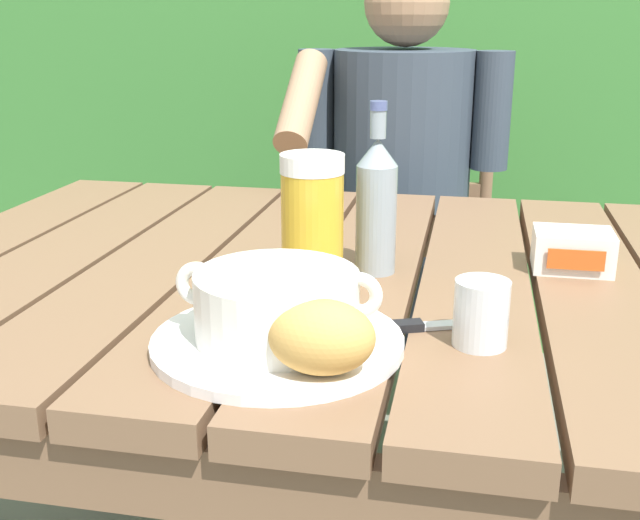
{
  "coord_description": "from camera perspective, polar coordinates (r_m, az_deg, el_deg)",
  "views": [
    {
      "loc": [
        0.14,
        -1.04,
        1.07
      ],
      "look_at": [
        -0.03,
        -0.2,
        0.79
      ],
      "focal_mm": 43.28,
      "sensor_mm": 36.0,
      "label": 1
    }
  ],
  "objects": [
    {
      "name": "dining_table",
      "position": [
        1.14,
        3.29,
        -4.43
      ],
      "size": [
        1.39,
        0.95,
        0.72
      ],
      "color": "brown",
      "rests_on": "ground_plane"
    },
    {
      "name": "hedge_backdrop",
      "position": [
        2.75,
        13.46,
        16.41
      ],
      "size": [
        3.55,
        0.94,
        2.02
      ],
      "color": "#3A7933",
      "rests_on": "ground_plane"
    },
    {
      "name": "chair_near_diner",
      "position": [
        2.05,
        6.22,
        0.47
      ],
      "size": [
        0.44,
        0.41,
        0.92
      ],
      "color": "brown",
      "rests_on": "ground_plane"
    },
    {
      "name": "person_eating",
      "position": [
        1.8,
        5.79,
        6.1
      ],
      "size": [
        0.48,
        0.47,
        1.2
      ],
      "color": "#343F4C",
      "rests_on": "ground_plane"
    },
    {
      "name": "serving_plate",
      "position": [
        0.85,
        -3.14,
        -6.06
      ],
      "size": [
        0.28,
        0.28,
        0.01
      ],
      "color": "white",
      "rests_on": "dining_table"
    },
    {
      "name": "soup_bowl",
      "position": [
        0.83,
        -3.19,
        -3.25
      ],
      "size": [
        0.23,
        0.18,
        0.08
      ],
      "color": "white",
      "rests_on": "serving_plate"
    },
    {
      "name": "bread_roll",
      "position": [
        0.75,
        0.13,
        -5.72
      ],
      "size": [
        0.11,
        0.09,
        0.07
      ],
      "color": "gold",
      "rests_on": "serving_plate"
    },
    {
      "name": "beer_glass",
      "position": [
        1.03,
        -0.57,
        3.14
      ],
      "size": [
        0.09,
        0.09,
        0.17
      ],
      "color": "gold",
      "rests_on": "dining_table"
    },
    {
      "name": "beer_bottle",
      "position": [
        1.06,
        4.19,
        4.2
      ],
      "size": [
        0.06,
        0.06,
        0.24
      ],
      "color": "#89959C",
      "rests_on": "dining_table"
    },
    {
      "name": "water_glass_small",
      "position": [
        0.86,
        11.83,
        -3.87
      ],
      "size": [
        0.06,
        0.06,
        0.07
      ],
      "color": "silver",
      "rests_on": "dining_table"
    },
    {
      "name": "butter_tub",
      "position": [
        1.14,
        18.17,
        0.68
      ],
      "size": [
        0.11,
        0.08,
        0.06
      ],
      "color": "white",
      "rests_on": "dining_table"
    },
    {
      "name": "table_knife",
      "position": [
        0.9,
        7.41,
        -4.84
      ],
      "size": [
        0.14,
        0.07,
        0.01
      ],
      "color": "silver",
      "rests_on": "dining_table"
    }
  ]
}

